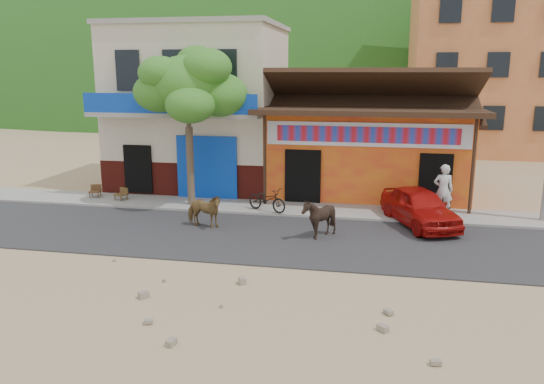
{
  "coord_description": "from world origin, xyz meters",
  "views": [
    {
      "loc": [
        2.3,
        -13.26,
        5.23
      ],
      "look_at": [
        -0.86,
        3.0,
        1.4
      ],
      "focal_mm": 35.0,
      "sensor_mm": 36.0,
      "label": 1
    }
  ],
  "objects": [
    {
      "name": "apartment_front",
      "position": [
        9.0,
        24.0,
        6.0
      ],
      "size": [
        9.0,
        9.0,
        12.0
      ],
      "primitive_type": "cube",
      "color": "#CC723F",
      "rests_on": "ground"
    },
    {
      "name": "cafe_chair_right",
      "position": [
        -8.88,
        6.15,
        0.58
      ],
      "size": [
        0.52,
        0.52,
        0.93
      ],
      "primitive_type": null,
      "rotation": [
        0.0,
        0.0,
        0.24
      ],
      "color": "#53301B",
      "rests_on": "sidewalk"
    },
    {
      "name": "pedestrian",
      "position": [
        4.78,
        5.91,
        1.06
      ],
      "size": [
        0.69,
        0.46,
        1.87
      ],
      "primitive_type": "imported",
      "rotation": [
        0.0,
        0.0,
        3.17
      ],
      "color": "silver",
      "rests_on": "sidewalk"
    },
    {
      "name": "sidewalk",
      "position": [
        0.0,
        6.0,
        0.06
      ],
      "size": [
        60.0,
        2.0,
        0.12
      ],
      "primitive_type": "cube",
      "color": "gray",
      "rests_on": "ground"
    },
    {
      "name": "red_car",
      "position": [
        3.91,
        4.8,
        0.69
      ],
      "size": [
        2.87,
        4.08,
        1.29
      ],
      "primitive_type": "imported",
      "rotation": [
        0.0,
        0.0,
        0.4
      ],
      "color": "#AA0F0C",
      "rests_on": "road"
    },
    {
      "name": "cafe_chair_left",
      "position": [
        -7.6,
        5.88,
        0.57
      ],
      "size": [
        0.54,
        0.54,
        0.9
      ],
      "primitive_type": null,
      "rotation": [
        0.0,
        0.0,
        -0.35
      ],
      "color": "#4F381A",
      "rests_on": "sidewalk"
    },
    {
      "name": "tree",
      "position": [
        -4.6,
        5.8,
        3.12
      ],
      "size": [
        3.0,
        3.0,
        6.0
      ],
      "primitive_type": null,
      "color": "#2D721E",
      "rests_on": "sidewalk"
    },
    {
      "name": "scooter",
      "position": [
        -1.5,
        5.34,
        0.56
      ],
      "size": [
        1.75,
        1.24,
        0.88
      ],
      "primitive_type": "imported",
      "rotation": [
        0.0,
        0.0,
        1.12
      ],
      "color": "black",
      "rests_on": "sidewalk"
    },
    {
      "name": "hillside",
      "position": [
        0.0,
        70.0,
        12.0
      ],
      "size": [
        100.0,
        40.0,
        24.0
      ],
      "primitive_type": "ellipsoid",
      "color": "#194C14",
      "rests_on": "ground"
    },
    {
      "name": "road",
      "position": [
        0.0,
        2.5,
        0.02
      ],
      "size": [
        60.0,
        5.0,
        0.04
      ],
      "primitive_type": "cube",
      "color": "#28282B",
      "rests_on": "ground"
    },
    {
      "name": "ground",
      "position": [
        0.0,
        0.0,
        0.0
      ],
      "size": [
        120.0,
        120.0,
        0.0
      ],
      "primitive_type": "plane",
      "color": "#9E825B",
      "rests_on": "ground"
    },
    {
      "name": "cafe_building",
      "position": [
        -5.5,
        10.0,
        3.5
      ],
      "size": [
        7.0,
        6.0,
        7.0
      ],
      "primitive_type": "cube",
      "color": "beige",
      "rests_on": "ground"
    },
    {
      "name": "dance_club",
      "position": [
        2.0,
        10.0,
        1.8
      ],
      "size": [
        8.0,
        6.0,
        3.6
      ],
      "primitive_type": "cube",
      "color": "orange",
      "rests_on": "ground"
    },
    {
      "name": "cow_dark",
      "position": [
        0.69,
        2.77,
        0.69
      ],
      "size": [
        1.36,
        1.26,
        1.3
      ],
      "primitive_type": "imported",
      "rotation": [
        0.0,
        0.0,
        -1.37
      ],
      "color": "black",
      "rests_on": "road"
    },
    {
      "name": "cow_tan",
      "position": [
        -3.22,
        3.16,
        0.62
      ],
      "size": [
        1.47,
        0.87,
        1.16
      ],
      "primitive_type": "imported",
      "rotation": [
        0.0,
        0.0,
        1.38
      ],
      "color": "olive",
      "rests_on": "road"
    }
  ]
}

